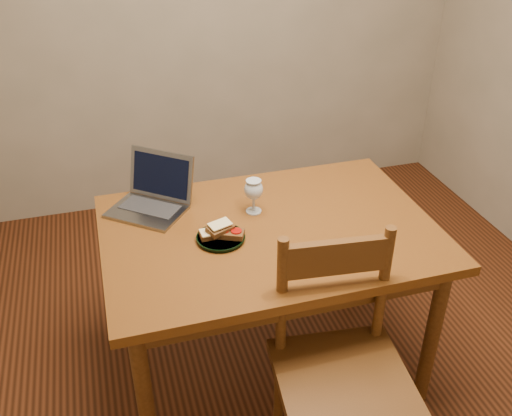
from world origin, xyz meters
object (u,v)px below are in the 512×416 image
object	(u,v)px
chair	(341,361)
table	(269,246)
laptop	(154,194)
plate	(221,238)
milk_glass	(254,196)

from	to	relation	value
chair	table	bearing A→B (deg)	105.76
chair	laptop	world-z (taller)	laptop
chair	plate	xyz separation A→B (m)	(-0.29, 0.51, 0.23)
table	milk_glass	world-z (taller)	milk_glass
table	chair	world-z (taller)	chair
chair	laptop	bearing A→B (deg)	127.05
plate	milk_glass	xyz separation A→B (m)	(0.18, 0.16, 0.07)
plate	milk_glass	size ratio (longest dim) A/B	1.26
milk_glass	laptop	world-z (taller)	laptop
table	chair	size ratio (longest dim) A/B	2.65
milk_glass	table	bearing A→B (deg)	-79.50
table	laptop	bearing A→B (deg)	143.83
table	plate	size ratio (longest dim) A/B	6.94
milk_glass	laptop	bearing A→B (deg)	157.04
chair	laptop	xyz separation A→B (m)	(-0.50, 0.83, 0.28)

